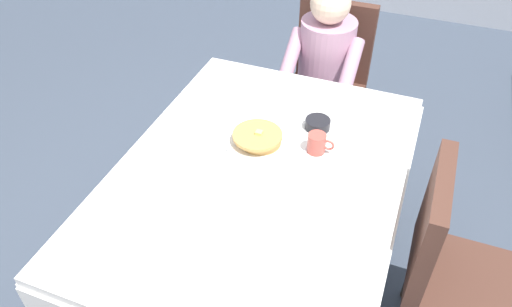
{
  "coord_description": "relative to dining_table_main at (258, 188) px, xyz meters",
  "views": [
    {
      "loc": [
        0.51,
        -1.34,
        2.07
      ],
      "look_at": [
        -0.03,
        0.05,
        0.79
      ],
      "focal_mm": 34.53,
      "sensor_mm": 36.0,
      "label": 1
    }
  ],
  "objects": [
    {
      "name": "ground_plane",
      "position": [
        0.0,
        0.0,
        -0.65
      ],
      "size": [
        14.0,
        14.0,
        0.0
      ],
      "primitive_type": "plane",
      "color": "#3D4756"
    },
    {
      "name": "spoon_near_edge",
      "position": [
        -0.06,
        -0.15,
        0.09
      ],
      "size": [
        0.15,
        0.04,
        0.0
      ],
      "primitive_type": "cube",
      "rotation": [
        0.0,
        0.0,
        -0.18
      ],
      "color": "silver",
      "rests_on": "dining_table_main"
    },
    {
      "name": "bowl_butter",
      "position": [
        0.14,
        0.36,
        0.11
      ],
      "size": [
        0.11,
        0.11,
        0.04
      ],
      "primitive_type": "cylinder",
      "color": "black",
      "rests_on": "dining_table_main"
    },
    {
      "name": "cup_coffee",
      "position": [
        0.18,
        0.2,
        0.13
      ],
      "size": [
        0.11,
        0.08,
        0.08
      ],
      "color": "#B24C42",
      "rests_on": "dining_table_main"
    },
    {
      "name": "breakfast_stack",
      "position": [
        -0.05,
        0.15,
        0.13
      ],
      "size": [
        0.21,
        0.21,
        0.06
      ],
      "color": "tan",
      "rests_on": "plate_breakfast"
    },
    {
      "name": "chair_diner",
      "position": [
        0.0,
        1.17,
        -0.12
      ],
      "size": [
        0.44,
        0.45,
        0.93
      ],
      "rotation": [
        0.0,
        0.0,
        3.14
      ],
      "color": "#4C2D23",
      "rests_on": "ground"
    },
    {
      "name": "syrup_pitcher",
      "position": [
        -0.35,
        0.34,
        0.13
      ],
      "size": [
        0.08,
        0.08,
        0.07
      ],
      "color": "silver",
      "rests_on": "dining_table_main"
    },
    {
      "name": "knife_right_of_plate",
      "position": [
        0.14,
        0.13,
        0.09
      ],
      "size": [
        0.03,
        0.2,
        0.0
      ],
      "primitive_type": "cube",
      "rotation": [
        0.0,
        0.0,
        1.5
      ],
      "color": "silver",
      "rests_on": "dining_table_main"
    },
    {
      "name": "diner_person",
      "position": [
        0.0,
        1.01,
        0.02
      ],
      "size": [
        0.4,
        0.43,
        1.12
      ],
      "rotation": [
        0.0,
        0.0,
        3.14
      ],
      "color": "#B2849E",
      "rests_on": "ground"
    },
    {
      "name": "fork_left_of_plate",
      "position": [
        -0.24,
        0.13,
        0.09
      ],
      "size": [
        0.02,
        0.18,
        0.0
      ],
      "primitive_type": "cube",
      "rotation": [
        0.0,
        0.0,
        1.54
      ],
      "color": "silver",
      "rests_on": "dining_table_main"
    },
    {
      "name": "napkin_folded",
      "position": [
        -0.34,
        -0.07,
        0.09
      ],
      "size": [
        0.17,
        0.13,
        0.01
      ],
      "primitive_type": "cube",
      "rotation": [
        0.0,
        0.0,
        -0.04
      ],
      "color": "white",
      "rests_on": "dining_table_main"
    },
    {
      "name": "dining_table_main",
      "position": [
        0.0,
        0.0,
        0.0
      ],
      "size": [
        1.12,
        1.52,
        0.74
      ],
      "color": "white",
      "rests_on": "ground"
    },
    {
      "name": "chair_right_side",
      "position": [
        0.77,
        0.0,
        -0.12
      ],
      "size": [
        0.45,
        0.44,
        0.93
      ],
      "rotation": [
        0.0,
        0.0,
        -1.57
      ],
      "color": "#4C2D23",
      "rests_on": "ground"
    },
    {
      "name": "plate_breakfast",
      "position": [
        -0.05,
        0.15,
        0.1
      ],
      "size": [
        0.28,
        0.28,
        0.02
      ],
      "primitive_type": "cylinder",
      "color": "white",
      "rests_on": "dining_table_main"
    }
  ]
}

